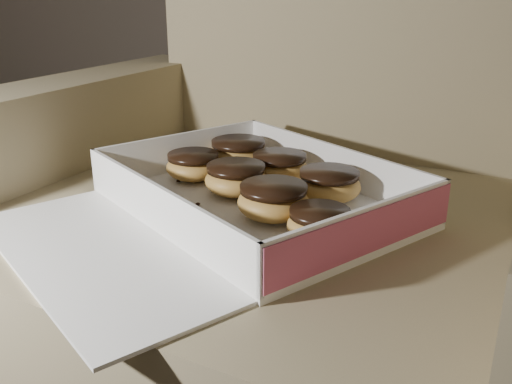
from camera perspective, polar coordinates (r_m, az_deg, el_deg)
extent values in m
cube|color=#8A7858|center=(1.00, 1.38, -13.14)|extent=(0.78, 0.78, 0.46)
cube|color=#8A7858|center=(1.16, 10.00, 18.25)|extent=(0.78, 0.15, 0.57)
cube|color=#8A7858|center=(1.19, -17.30, -4.12)|extent=(0.13, 0.78, 0.61)
cube|color=white|center=(0.85, 0.00, -1.51)|extent=(0.53, 0.47, 0.01)
cube|color=white|center=(0.94, 7.71, 2.80)|extent=(0.40, 0.18, 0.07)
cube|color=white|center=(0.76, -9.57, -1.71)|extent=(0.40, 0.18, 0.07)
cube|color=white|center=(1.01, -7.46, 4.04)|extent=(0.14, 0.30, 0.07)
cube|color=white|center=(0.70, 10.86, -3.93)|extent=(0.14, 0.30, 0.07)
cube|color=#BF4C6D|center=(0.69, 11.13, -4.05)|extent=(0.13, 0.29, 0.06)
cube|color=white|center=(0.74, -15.74, -6.07)|extent=(0.46, 0.34, 0.01)
ellipsoid|color=gold|center=(1.01, -1.77, 3.78)|extent=(0.10, 0.10, 0.05)
cylinder|color=black|center=(1.01, -1.79, 4.94)|extent=(0.09, 0.09, 0.01)
ellipsoid|color=gold|center=(0.87, 7.30, 0.56)|extent=(0.10, 0.10, 0.05)
cylinder|color=black|center=(0.86, 7.36, 1.82)|extent=(0.09, 0.09, 0.01)
ellipsoid|color=gold|center=(0.94, 2.35, 2.38)|extent=(0.09, 0.09, 0.05)
cylinder|color=black|center=(0.94, 2.37, 3.54)|extent=(0.09, 0.09, 0.01)
ellipsoid|color=gold|center=(0.88, -2.01, 1.18)|extent=(0.10, 0.10, 0.05)
cylinder|color=black|center=(0.88, -2.03, 2.44)|extent=(0.09, 0.09, 0.01)
ellipsoid|color=gold|center=(0.79, 1.75, -1.05)|extent=(0.10, 0.10, 0.05)
cylinder|color=black|center=(0.79, 1.77, 0.38)|extent=(0.09, 0.09, 0.01)
ellipsoid|color=gold|center=(0.74, 6.36, -3.35)|extent=(0.08, 0.08, 0.04)
cylinder|color=black|center=(0.73, 6.42, -2.08)|extent=(0.08, 0.08, 0.01)
ellipsoid|color=gold|center=(0.96, -6.27, 2.50)|extent=(0.09, 0.09, 0.04)
cylinder|color=black|center=(0.95, -6.32, 3.59)|extent=(0.08, 0.08, 0.01)
ellipsoid|color=black|center=(0.85, -5.84, -1.19)|extent=(0.01, 0.01, 0.00)
ellipsoid|color=black|center=(0.95, -7.78, 1.10)|extent=(0.01, 0.01, 0.00)
ellipsoid|color=black|center=(0.72, 5.81, -5.24)|extent=(0.01, 0.01, 0.00)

